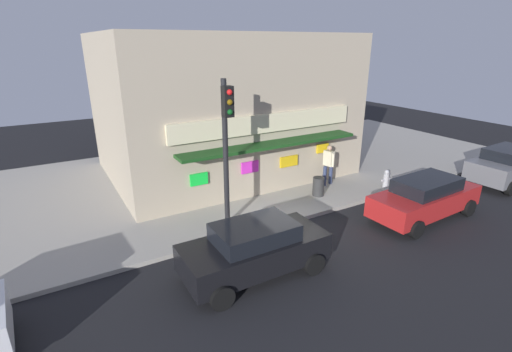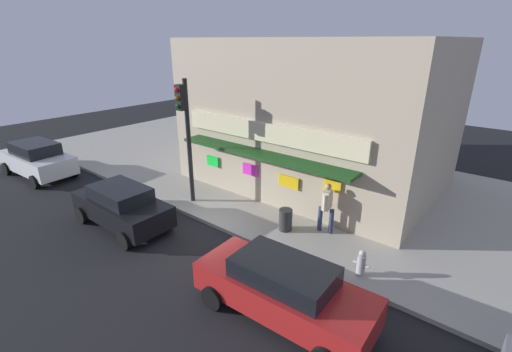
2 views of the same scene
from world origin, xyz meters
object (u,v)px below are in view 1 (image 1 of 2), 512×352
(trash_can, at_px, (318,186))
(pedestrian, at_px, (329,163))
(parked_car_grey, at_px, (507,165))
(traffic_light, at_px, (227,136))
(parked_car_black, at_px, (255,248))
(parked_car_red, at_px, (425,197))
(fire_hydrant, at_px, (386,179))

(trash_can, height_order, pedestrian, pedestrian)
(trash_can, relative_size, parked_car_grey, 0.19)
(traffic_light, relative_size, parked_car_black, 1.22)
(trash_can, bearing_deg, parked_car_grey, -18.57)
(parked_car_red, bearing_deg, pedestrian, 104.42)
(traffic_light, height_order, parked_car_red, traffic_light)
(traffic_light, bearing_deg, parked_car_red, -23.17)
(trash_can, height_order, parked_car_red, parked_car_red)
(parked_car_black, height_order, parked_car_red, parked_car_black)
(trash_can, height_order, parked_car_grey, parked_car_grey)
(parked_car_black, distance_m, parked_car_red, 7.20)
(traffic_light, xyz_separation_m, parked_car_black, (-0.57, -2.76, -2.53))
(fire_hydrant, xyz_separation_m, trash_can, (-3.14, 0.79, 0.00))
(trash_can, distance_m, parked_car_grey, 9.15)
(trash_can, xyz_separation_m, parked_car_grey, (8.67, -2.91, 0.32))
(traffic_light, bearing_deg, parked_car_grey, -10.34)
(parked_car_black, xyz_separation_m, parked_car_grey, (13.64, 0.38, 0.05))
(traffic_light, distance_m, parked_car_black, 3.79)
(parked_car_black, bearing_deg, parked_car_grey, 1.59)
(parked_car_black, distance_m, parked_car_grey, 13.65)
(parked_car_grey, bearing_deg, parked_car_black, -178.41)
(parked_car_black, xyz_separation_m, parked_car_red, (7.20, -0.07, -0.00))
(traffic_light, height_order, parked_car_grey, traffic_light)
(parked_car_grey, bearing_deg, parked_car_red, -175.98)
(parked_car_black, height_order, parked_car_grey, parked_car_grey)
(fire_hydrant, bearing_deg, trash_can, 165.94)
(traffic_light, distance_m, pedestrian, 6.12)
(trash_can, distance_m, parked_car_red, 4.04)
(parked_car_grey, bearing_deg, trash_can, 161.43)
(fire_hydrant, distance_m, parked_car_grey, 5.93)
(pedestrian, bearing_deg, fire_hydrant, -38.16)
(trash_can, height_order, parked_car_black, parked_car_black)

